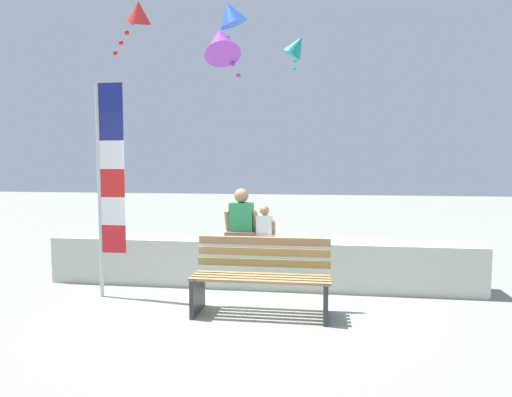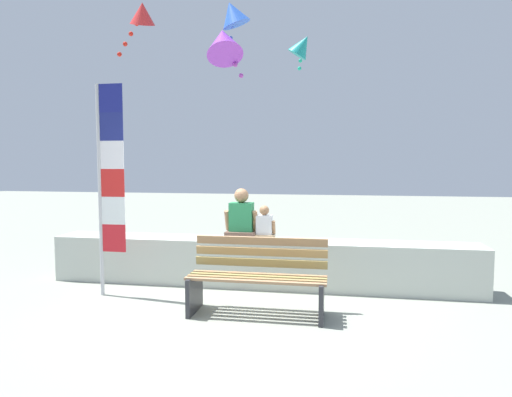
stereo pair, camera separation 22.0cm
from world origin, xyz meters
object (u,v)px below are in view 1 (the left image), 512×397
(kite_red, at_px, (138,13))
(park_bench, at_px, (261,279))
(person_child, at_px, (264,226))
(kite_blue, at_px, (230,14))
(flag_banner, at_px, (107,178))
(kite_teal, at_px, (297,46))
(kite_purple, at_px, (221,42))
(person_adult, at_px, (241,219))

(kite_red, bearing_deg, park_bench, -44.37)
(person_child, bearing_deg, kite_blue, 120.92)
(person_child, height_order, flag_banner, flag_banner)
(flag_banner, distance_m, kite_red, 3.48)
(kite_teal, bearing_deg, person_child, -94.47)
(person_child, xyz_separation_m, kite_purple, (-0.88, 1.14, 2.95))
(person_child, distance_m, flag_banner, 2.27)
(kite_red, bearing_deg, kite_blue, 1.17)
(park_bench, bearing_deg, person_adult, 110.31)
(person_adult, distance_m, kite_blue, 3.58)
(park_bench, bearing_deg, flag_banner, 170.03)
(flag_banner, bearing_deg, kite_blue, 59.34)
(flag_banner, height_order, kite_red, kite_red)
(person_adult, relative_size, kite_purple, 0.75)
(kite_teal, bearing_deg, kite_red, -139.42)
(park_bench, xyz_separation_m, person_child, (-0.11, 1.22, 0.45))
(person_adult, bearing_deg, kite_purple, 115.35)
(kite_teal, relative_size, kite_blue, 0.86)
(kite_blue, bearing_deg, flag_banner, -120.66)
(person_child, distance_m, kite_blue, 3.72)
(person_adult, relative_size, kite_red, 0.74)
(flag_banner, xyz_separation_m, kite_red, (-0.38, 2.05, 2.78))
(person_child, xyz_separation_m, flag_banner, (-1.97, -0.85, 0.73))
(park_bench, height_order, person_adult, person_adult)
(person_child, bearing_deg, kite_teal, 85.53)
(flag_banner, bearing_deg, kite_red, 100.62)
(flag_banner, relative_size, kite_blue, 2.76)
(person_adult, xyz_separation_m, flag_banner, (-1.64, -0.85, 0.63))
(person_child, distance_m, kite_red, 4.39)
(kite_purple, height_order, kite_blue, kite_blue)
(person_child, distance_m, kite_purple, 3.28)
(kite_blue, bearing_deg, park_bench, -70.84)
(park_bench, height_order, kite_blue, kite_blue)
(flag_banner, bearing_deg, kite_teal, 62.45)
(person_child, bearing_deg, flag_banner, -156.70)
(kite_purple, distance_m, kite_red, 1.59)
(kite_teal, xyz_separation_m, kite_red, (-2.63, -2.25, 0.09))
(kite_red, bearing_deg, person_child, -26.97)
(person_adult, height_order, person_child, person_adult)
(kite_red, xyz_separation_m, kite_blue, (1.62, 0.03, -0.08))
(park_bench, height_order, kite_purple, kite_purple)
(person_adult, relative_size, kite_teal, 0.84)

